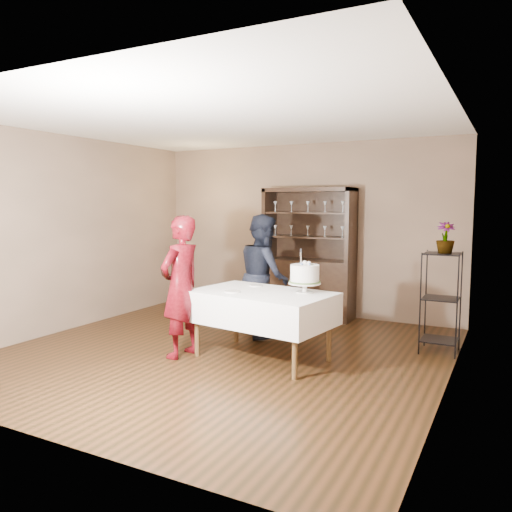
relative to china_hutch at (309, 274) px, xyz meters
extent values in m
plane|color=black|center=(-0.20, -2.25, -0.66)|extent=(5.00, 5.00, 0.00)
plane|color=white|center=(-0.20, -2.25, 2.04)|extent=(5.00, 5.00, 0.00)
cube|color=brown|center=(-0.20, 0.25, 0.69)|extent=(5.00, 0.02, 2.70)
cube|color=brown|center=(-2.70, -2.25, 0.69)|extent=(0.02, 5.00, 2.70)
cube|color=brown|center=(2.30, -2.25, 0.69)|extent=(0.02, 5.00, 2.70)
cube|color=black|center=(0.00, -0.01, -0.21)|extent=(1.40, 0.48, 0.90)
cube|color=black|center=(0.00, 0.21, 0.79)|extent=(1.40, 0.03, 1.10)
cube|color=black|center=(0.00, -0.01, 1.31)|extent=(1.40, 0.48, 0.06)
cube|color=black|center=(0.00, -0.01, 0.59)|extent=(1.28, 0.42, 0.02)
cube|color=black|center=(0.00, -0.01, 0.96)|extent=(1.28, 0.42, 0.02)
cylinder|color=black|center=(1.88, -1.25, -0.06)|extent=(0.02, 0.02, 1.20)
cylinder|color=black|center=(2.28, -1.25, -0.06)|extent=(0.02, 0.02, 1.20)
cylinder|color=black|center=(1.88, -0.85, -0.06)|extent=(0.02, 0.02, 1.20)
cylinder|color=black|center=(2.28, -0.85, -0.06)|extent=(0.02, 0.02, 1.20)
cube|color=black|center=(2.08, -1.05, -0.51)|extent=(0.40, 0.40, 0.02)
cube|color=black|center=(2.08, -1.05, -0.01)|extent=(0.40, 0.40, 0.01)
cube|color=black|center=(2.08, -1.05, 0.52)|extent=(0.40, 0.40, 0.02)
cube|color=silver|center=(0.32, -2.24, -0.07)|extent=(1.67, 1.17, 0.36)
cylinder|color=#4F381D|center=(-0.39, -2.50, -0.30)|extent=(0.06, 0.06, 0.73)
cylinder|color=#4F381D|center=(0.92, -2.70, -0.30)|extent=(0.06, 0.06, 0.73)
cylinder|color=#4F381D|center=(-0.28, -1.78, -0.30)|extent=(0.06, 0.06, 0.73)
cylinder|color=#4F381D|center=(1.03, -1.98, -0.30)|extent=(0.06, 0.06, 0.73)
imported|color=#32040A|center=(-0.55, -2.58, 0.15)|extent=(0.45, 0.63, 1.63)
imported|color=black|center=(-0.12, -1.32, 0.15)|extent=(0.97, 1.00, 1.63)
cylinder|color=silver|center=(0.77, -2.07, 0.11)|extent=(0.20, 0.20, 0.01)
cylinder|color=silver|center=(0.77, -2.07, 0.16)|extent=(0.05, 0.05, 0.10)
cylinder|color=silver|center=(0.77, -2.07, 0.22)|extent=(0.36, 0.36, 0.01)
cylinder|color=#496A32|center=(0.77, -2.07, 0.23)|extent=(0.35, 0.35, 0.02)
cylinder|color=white|center=(0.77, -2.07, 0.32)|extent=(0.40, 0.40, 0.20)
sphere|color=#516DAF|center=(0.80, -2.07, 0.43)|extent=(0.02, 0.02, 0.02)
cube|color=silver|center=(0.73, -2.09, 0.49)|extent=(0.02, 0.02, 0.14)
cube|color=black|center=(0.73, -2.09, 0.58)|extent=(0.02, 0.02, 0.05)
cylinder|color=silver|center=(0.04, -2.42, 0.12)|extent=(0.20, 0.20, 0.01)
cylinder|color=silver|center=(0.08, -1.93, 0.12)|extent=(0.16, 0.16, 0.01)
imported|color=#496A32|center=(2.11, -1.09, 0.71)|extent=(0.26, 0.26, 0.37)
camera|label=1|loc=(2.82, -7.19, 1.10)|focal=35.00mm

